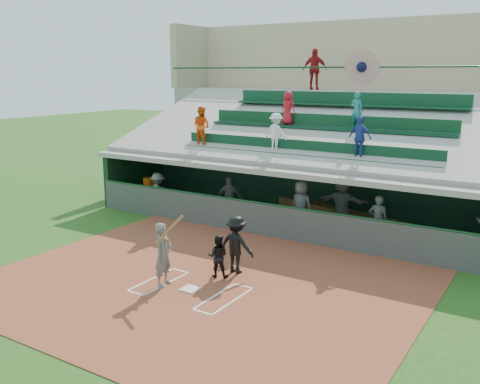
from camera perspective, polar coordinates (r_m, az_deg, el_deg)
The scene contains 19 objects.
ground at distance 13.78m, azimuth -5.33°, elevation -10.39°, with size 100.00×100.00×0.00m, color #204A14.
dirt_slab at distance 14.14m, azimuth -4.09°, elevation -9.70°, with size 11.00×9.00×0.02m, color brown.
home_plate at distance 13.77m, azimuth -5.34°, elevation -10.26°, with size 0.43×0.43×0.03m, color silver.
batters_box_chalk at distance 13.77m, azimuth -5.34°, elevation -10.30°, with size 2.65×1.85×0.01m.
dugout_floor at distance 19.26m, azimuth 6.90°, elevation -3.62°, with size 16.00×3.50×0.04m, color gray.
concourse_slab at distance 24.98m, azimuth 13.66°, elevation 5.19°, with size 20.00×3.00×4.60m, color gray.
grandstand at distance 22.19m, azimuth 11.17°, elevation 4.32°, with size 20.40×10.40×7.80m.
batter_at_plate at distance 13.81m, azimuth -8.17°, elevation -6.57°, with size 0.87×0.75×1.95m.
catcher at distance 14.34m, azimuth -2.37°, elevation -6.86°, with size 0.56×0.43×1.15m, color black.
home_umpire at distance 14.56m, azimuth -0.40°, elevation -5.62°, with size 1.03×0.59×1.59m, color black.
dugout_bench at distance 20.29m, azimuth 8.71°, elevation -2.04°, with size 16.62×0.50×0.50m, color olive.
white_table at distance 22.06m, azimuth -9.52°, elevation -0.52°, with size 0.88×0.66×0.77m, color silver.
water_cooler at distance 21.89m, azimuth -9.72°, elevation 0.98°, with size 0.43×0.43×0.43m, color #C44E0B.
dugout_player_a at distance 21.00m, azimuth -8.74°, elevation -0.07°, with size 1.00×0.58×1.55m, color #555853.
dugout_player_b at distance 19.93m, azimuth -1.13°, elevation -0.59°, with size 0.92×0.38×1.56m, color #60635D.
dugout_player_c at distance 18.41m, azimuth 6.53°, elevation -1.48°, with size 0.85×0.56×1.75m, color #5E605B.
dugout_player_d at distance 18.61m, azimuth 10.84°, elevation -1.20°, with size 1.78×0.57×1.92m, color #5F625D.
dugout_player_e at distance 17.37m, azimuth 14.48°, elevation -2.92°, with size 0.59×0.38×1.61m, color #51534F.
concourse_staff_a at distance 25.16m, azimuth 7.99°, elevation 12.85°, with size 1.09×0.45×1.86m, color #AD1315.
Camera 1 is at (7.75, -10.05, 5.37)m, focal length 40.00 mm.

